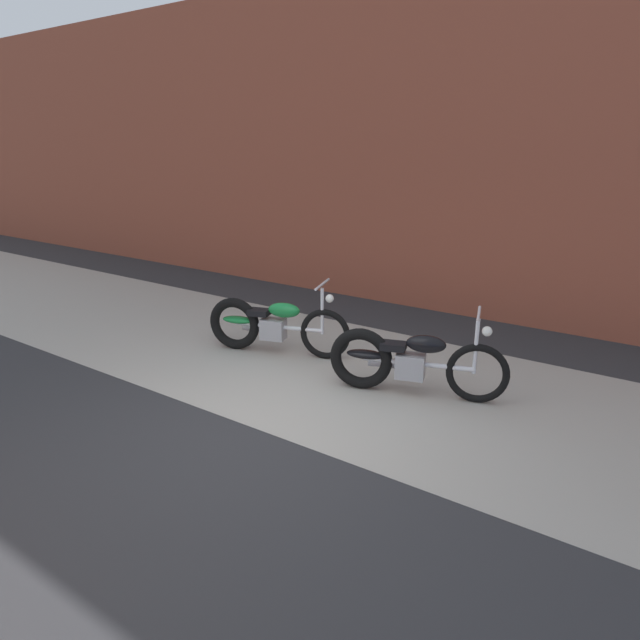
# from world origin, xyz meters

# --- Properties ---
(ground_plane) EXTENTS (80.00, 80.00, 0.00)m
(ground_plane) POSITION_xyz_m (0.00, 0.00, 0.00)
(ground_plane) COLOR #2D2D30
(sidewalk_slab) EXTENTS (36.00, 3.50, 0.01)m
(sidewalk_slab) POSITION_xyz_m (0.00, 1.75, 0.00)
(sidewalk_slab) COLOR #9E998E
(sidewalk_slab) RESTS_ON ground
(brick_building_wall) EXTENTS (36.00, 0.50, 5.45)m
(brick_building_wall) POSITION_xyz_m (0.00, 5.20, 2.73)
(brick_building_wall) COLOR brown
(brick_building_wall) RESTS_ON ground
(motorcycle_green) EXTENTS (1.94, 0.85, 1.03)m
(motorcycle_green) POSITION_xyz_m (-1.36, 1.75, 0.40)
(motorcycle_green) COLOR black
(motorcycle_green) RESTS_ON ground
(motorcycle_black) EXTENTS (1.94, 0.85, 1.03)m
(motorcycle_black) POSITION_xyz_m (0.76, 1.61, 0.40)
(motorcycle_black) COLOR black
(motorcycle_black) RESTS_ON ground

